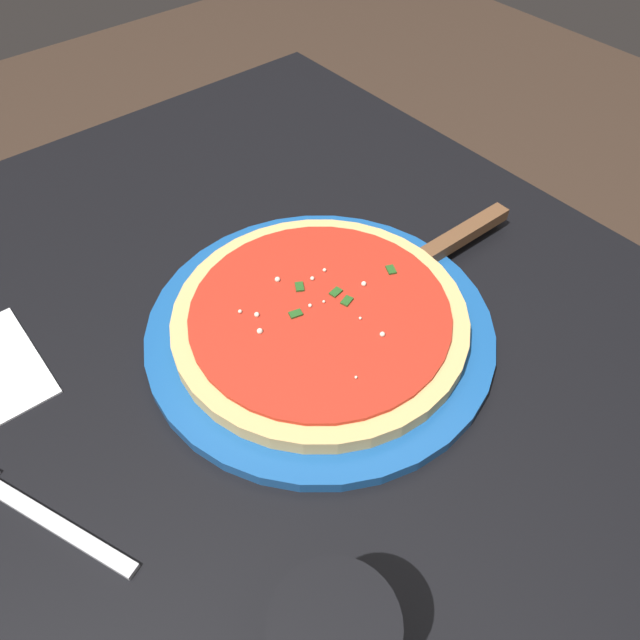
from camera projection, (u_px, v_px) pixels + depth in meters
ground_plane at (287, 599)px, 1.14m from camera, size 5.00×5.00×0.00m
restaurant_table at (266, 427)px, 0.70m from camera, size 0.84×0.95×0.74m
serving_plate at (320, 329)px, 0.60m from camera, size 0.34×0.34×0.01m
pizza at (320, 318)px, 0.59m from camera, size 0.28×0.28×0.02m
pizza_server at (438, 251)px, 0.66m from camera, size 0.22×0.07×0.01m
fork at (29, 508)px, 0.48m from camera, size 0.09×0.18×0.00m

